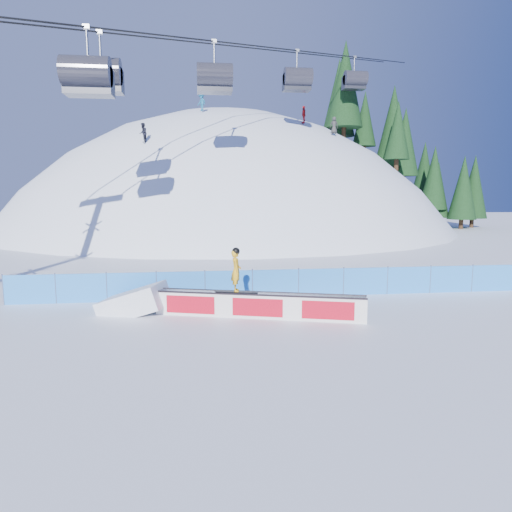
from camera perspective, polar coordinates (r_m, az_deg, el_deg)
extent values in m
plane|color=white|center=(15.40, 5.23, -8.94)|extent=(160.00, 160.00, 0.00)
sphere|color=white|center=(60.79, -3.65, -13.71)|extent=(64.00, 64.00, 64.00)
cylinder|color=#301F13|center=(61.87, 8.09, 14.77)|extent=(0.50, 0.50, 1.40)
cone|color=black|center=(62.71, 8.19, 19.53)|extent=(4.08, 4.08, 9.27)
cylinder|color=#301F13|center=(58.50, 13.29, 13.01)|extent=(0.50, 0.50, 1.40)
cone|color=black|center=(58.99, 13.42, 16.84)|extent=(2.96, 2.96, 6.72)
cylinder|color=#301F13|center=(59.23, 15.03, 11.62)|extent=(0.50, 0.50, 1.40)
cone|color=black|center=(59.81, 15.22, 16.63)|extent=(4.08, 4.08, 9.27)
cylinder|color=#301F13|center=(61.89, 15.78, 10.14)|extent=(0.50, 0.50, 1.40)
cone|color=black|center=(62.17, 15.92, 13.69)|extent=(2.86, 2.86, 6.50)
cylinder|color=#301F13|center=(61.36, 15.28, 10.75)|extent=(0.50, 0.50, 1.40)
cone|color=black|center=(61.77, 15.44, 14.99)|extent=(3.50, 3.50, 7.95)
cylinder|color=#301F13|center=(60.64, 18.37, 8.25)|extent=(0.50, 0.50, 1.40)
cone|color=black|center=(60.89, 18.58, 12.89)|extent=(3.81, 3.81, 8.66)
cylinder|color=#301F13|center=(60.79, 20.27, 6.06)|extent=(0.50, 0.50, 1.40)
cone|color=black|center=(60.87, 20.50, 10.64)|extent=(3.76, 3.76, 8.54)
cylinder|color=#301F13|center=(65.26, 20.37, 4.10)|extent=(0.50, 0.50, 1.40)
cone|color=black|center=(65.15, 20.56, 8.05)|extent=(3.43, 3.43, 7.79)
cylinder|color=#301F13|center=(62.64, 22.31, 3.86)|extent=(0.50, 0.50, 1.40)
cone|color=black|center=(62.52, 22.50, 7.44)|extent=(2.91, 2.91, 6.62)
cylinder|color=#301F13|center=(67.74, 21.84, 4.16)|extent=(0.50, 0.50, 1.40)
cone|color=black|center=(67.63, 22.01, 7.40)|extent=(2.85, 2.85, 6.49)
cylinder|color=#301F13|center=(64.47, 25.39, 3.79)|extent=(0.50, 0.50, 1.40)
cone|color=black|center=(64.36, 25.66, 8.15)|extent=(3.79, 3.79, 8.62)
cube|color=#2A7FDE|center=(19.54, 2.46, -3.45)|extent=(22.00, 0.03, 1.20)
cylinder|color=#414E75|center=(20.80, -29.05, -3.63)|extent=(0.05, 0.05, 1.30)
cylinder|color=#414E75|center=(20.13, -23.76, -3.65)|extent=(0.05, 0.05, 1.30)
cylinder|color=#414E75|center=(19.65, -18.16, -3.64)|extent=(0.05, 0.05, 1.30)
cylinder|color=#414E75|center=(19.36, -12.33, -3.59)|extent=(0.05, 0.05, 1.30)
cylinder|color=#414E75|center=(19.27, -6.39, -3.51)|extent=(0.05, 0.05, 1.30)
cylinder|color=#414E75|center=(19.39, -0.46, -3.38)|extent=(0.05, 0.05, 1.30)
cylinder|color=#414E75|center=(19.72, 5.33, -3.23)|extent=(0.05, 0.05, 1.30)
cylinder|color=#414E75|center=(20.24, 10.88, -3.05)|extent=(0.05, 0.05, 1.30)
cylinder|color=#414E75|center=(20.93, 16.10, -2.85)|extent=(0.05, 0.05, 1.30)
cylinder|color=#414E75|center=(21.79, 20.95, -2.65)|extent=(0.05, 0.05, 1.30)
cylinder|color=#414E75|center=(22.79, 25.40, -2.45)|extent=(0.05, 0.05, 1.30)
cylinder|color=#2A2A33|center=(26.26, -20.49, 20.82)|extent=(2.40, 1.50, 1.50)
cylinder|color=#2A2A33|center=(33.28, -5.18, 21.67)|extent=(2.40, 1.50, 1.50)
cylinder|color=#2A2A33|center=(42.60, 5.28, 21.44)|extent=(2.40, 1.50, 1.50)
cylinder|color=#2A2A33|center=(53.74, 12.34, 20.91)|extent=(2.40, 1.50, 1.50)
cube|color=white|center=(16.46, 0.32, -6.25)|extent=(7.41, 2.60, 0.85)
cube|color=gray|center=(16.36, 0.32, -4.73)|extent=(7.35, 2.60, 0.04)
cube|color=black|center=(16.11, 0.18, -4.89)|extent=(7.29, 2.18, 0.06)
cube|color=black|center=(16.60, 0.46, -4.51)|extent=(7.29, 2.18, 0.06)
cube|color=red|center=(16.23, 0.18, -6.46)|extent=(6.92, 2.06, 0.64)
cube|color=red|center=(16.70, 0.45, -6.04)|extent=(6.92, 2.06, 0.64)
cube|color=black|center=(16.49, -2.49, -4.45)|extent=(1.56, 0.71, 0.03)
imported|color=gold|center=(16.34, -2.51, -1.83)|extent=(0.37, 0.55, 1.50)
sphere|color=black|center=(16.24, -2.52, 0.59)|extent=(0.28, 0.28, 0.28)
imported|color=black|center=(40.99, -13.95, 14.73)|extent=(0.65, 0.82, 1.65)
imported|color=red|center=(47.24, 5.99, 17.17)|extent=(0.80, 1.04, 1.65)
imported|color=#17628A|center=(47.77, -6.83, 18.56)|extent=(1.15, 1.22, 1.65)
imported|color=#2A2A2A|center=(47.71, 9.73, 15.81)|extent=(0.85, 0.60, 1.65)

